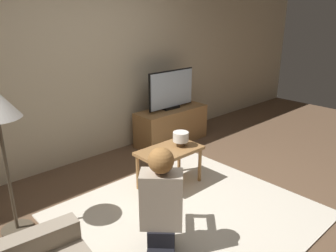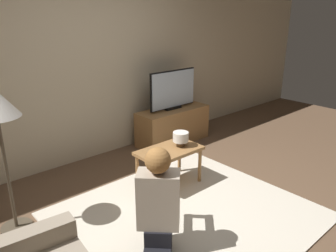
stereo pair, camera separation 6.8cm
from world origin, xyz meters
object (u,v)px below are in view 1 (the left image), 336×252
person_kneeling (161,203)px  table_lamp (181,138)px  tv (171,90)px  coffee_table (169,154)px

person_kneeling → table_lamp: 1.25m
tv → table_lamp: (-0.81, -1.02, -0.27)m
tv → coffee_table: size_ratio=1.17×
coffee_table → table_lamp: 0.23m
tv → coffee_table: 1.45m
tv → person_kneeling: size_ratio=0.90×
tv → table_lamp: 1.32m
tv → coffee_table: (-0.97, -1.00, -0.43)m
tv → person_kneeling: tv is taller
tv → person_kneeling: (-1.78, -1.78, -0.35)m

